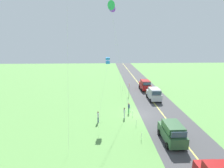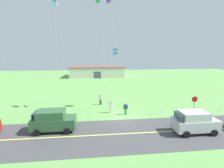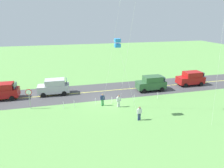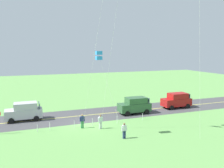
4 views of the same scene
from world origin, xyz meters
TOP-DOWN VIEW (x-y plane):
  - ground_plane at (0.00, 0.00)m, footprint 120.00×120.00m
  - asphalt_road at (0.00, -4.00)m, footprint 120.00×7.00m
  - road_centre_stripe at (0.00, -4.00)m, footprint 120.00×0.16m
  - car_suv_foreground at (6.65, -4.43)m, footprint 4.40×2.12m
  - car_parked_west_far at (-15.06, -3.36)m, footprint 4.40×2.12m
  - car_parked_east_near at (13.48, -4.25)m, footprint 4.40×2.12m
  - car_parked_west_near at (-7.67, -2.58)m, footprint 4.40×2.12m
  - stop_sign at (9.36, -0.10)m, footprint 0.76×0.08m
  - person_adult_near at (-1.24, 1.98)m, footprint 0.58×0.22m
  - person_adult_companion at (-2.50, 5.71)m, footprint 0.58×0.22m
  - person_child_watcher at (0.63, 1.09)m, footprint 0.58×0.22m
  - kite_blue_mid at (-0.37, 4.31)m, footprint 2.42×1.69m
  - fence_post_0 at (-7.17, 0.70)m, footprint 0.05×0.05m
  - fence_post_1 at (-3.74, 0.70)m, footprint 0.05×0.05m
  - fence_post_2 at (-0.68, 0.70)m, footprint 0.05×0.05m
  - fence_post_3 at (1.44, 0.70)m, footprint 0.05×0.05m
  - fence_post_4 at (4.15, 0.70)m, footprint 0.05×0.05m
  - fence_post_5 at (5.45, 0.70)m, footprint 0.05×0.05m

SIDE VIEW (x-z plane):
  - ground_plane at x=0.00m, z-range -0.10..0.00m
  - asphalt_road at x=0.00m, z-range 0.00..0.00m
  - road_centre_stripe at x=0.00m, z-range 0.00..0.01m
  - fence_post_0 at x=-7.17m, z-range 0.00..0.90m
  - fence_post_1 at x=-3.74m, z-range 0.00..0.90m
  - fence_post_2 at x=-0.68m, z-range 0.00..0.90m
  - fence_post_3 at x=1.44m, z-range 0.00..0.90m
  - fence_post_4 at x=4.15m, z-range 0.00..0.90m
  - fence_post_5 at x=5.45m, z-range 0.00..0.90m
  - person_adult_near at x=-1.24m, z-range 0.06..1.66m
  - person_adult_companion at x=-2.50m, z-range 0.06..1.66m
  - person_child_watcher at x=0.63m, z-range 0.06..1.66m
  - car_suv_foreground at x=6.65m, z-range 0.03..2.27m
  - car_parked_west_far at x=-15.06m, z-range 0.03..2.27m
  - car_parked_east_near at x=13.48m, z-range 0.03..2.27m
  - car_parked_west_near at x=-7.67m, z-range 0.03..2.27m
  - stop_sign at x=9.36m, z-range 0.52..3.08m
  - kite_blue_mid at x=-0.37m, z-range 3.87..12.51m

